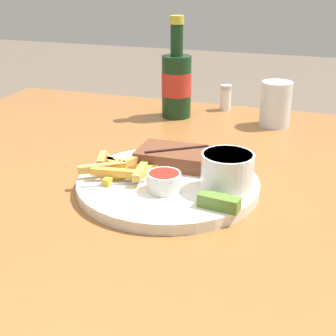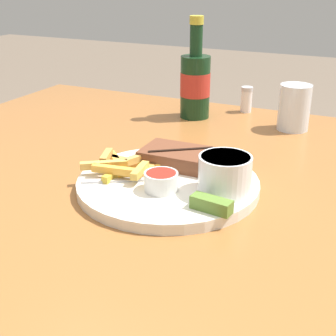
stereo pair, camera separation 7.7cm
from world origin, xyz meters
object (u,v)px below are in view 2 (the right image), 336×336
object	(u,v)px
steak_portion	(181,157)
dinner_plate	(168,184)
dipping_sauce_cup	(161,181)
coleslaw_cup	(225,172)
drinking_glass	(294,107)
fork_utensil	(120,180)
pickle_spear	(211,204)
salt_shaker	(246,99)
beer_bottle	(195,83)

from	to	relation	value
steak_portion	dinner_plate	bearing A→B (deg)	-84.60
dipping_sauce_cup	coleslaw_cup	bearing A→B (deg)	21.55
coleslaw_cup	drinking_glass	xyz separation A→B (m)	(0.02, 0.41, 0.00)
coleslaw_cup	fork_utensil	size ratio (longest dim) A/B	0.68
fork_utensil	drinking_glass	distance (m)	0.49
pickle_spear	drinking_glass	bearing A→B (deg)	87.66
steak_portion	drinking_glass	size ratio (longest dim) A/B	1.34
pickle_spear	salt_shaker	xyz separation A→B (m)	(-0.12, 0.57, 0.00)
dinner_plate	steak_portion	world-z (taller)	steak_portion
drinking_glass	steak_portion	bearing A→B (deg)	-110.76
dinner_plate	salt_shaker	size ratio (longest dim) A/B	4.65
fork_utensil	beer_bottle	bearing A→B (deg)	65.09
pickle_spear	drinking_glass	distance (m)	0.48
dinner_plate	pickle_spear	distance (m)	0.13
beer_bottle	pickle_spear	bearing A→B (deg)	-65.10
fork_utensil	drinking_glass	size ratio (longest dim) A/B	1.17
dinner_plate	pickle_spear	bearing A→B (deg)	-35.11
pickle_spear	salt_shaker	world-z (taller)	salt_shaker
steak_portion	dipping_sauce_cup	size ratio (longest dim) A/B	2.57
coleslaw_cup	salt_shaker	distance (m)	0.52
steak_portion	beer_bottle	xyz separation A→B (m)	(-0.11, 0.34, 0.05)
fork_utensil	beer_bottle	distance (m)	0.45
salt_shaker	dinner_plate	bearing A→B (deg)	-88.35
pickle_spear	beer_bottle	world-z (taller)	beer_bottle
pickle_spear	fork_utensil	size ratio (longest dim) A/B	0.53
dinner_plate	coleslaw_cup	world-z (taller)	coleslaw_cup
steak_portion	dipping_sauce_cup	world-z (taller)	same
dinner_plate	pickle_spear	world-z (taller)	pickle_spear
dinner_plate	steak_portion	distance (m)	0.07
dinner_plate	salt_shaker	xyz separation A→B (m)	(-0.01, 0.50, 0.02)
steak_portion	pickle_spear	xyz separation A→B (m)	(0.11, -0.14, -0.00)
beer_bottle	salt_shaker	xyz separation A→B (m)	(0.10, 0.10, -0.05)
pickle_spear	beer_bottle	distance (m)	0.53
beer_bottle	drinking_glass	size ratio (longest dim) A/B	2.33
dinner_plate	salt_shaker	distance (m)	0.50
fork_utensil	salt_shaker	bearing A→B (deg)	53.12
fork_utensil	salt_shaker	size ratio (longest dim) A/B	1.86
dinner_plate	dipping_sauce_cup	bearing A→B (deg)	-79.20
coleslaw_cup	fork_utensil	xyz separation A→B (m)	(-0.17, -0.04, -0.03)
dinner_plate	pickle_spear	size ratio (longest dim) A/B	4.77
fork_utensil	dinner_plate	bearing A→B (deg)	-0.00
dinner_plate	beer_bottle	xyz separation A→B (m)	(-0.12, 0.40, 0.08)
dinner_plate	coleslaw_cup	xyz separation A→B (m)	(0.10, -0.01, 0.04)
coleslaw_cup	beer_bottle	distance (m)	0.46
pickle_spear	salt_shaker	distance (m)	0.58
pickle_spear	steak_portion	bearing A→B (deg)	128.21
steak_portion	coleslaw_cup	bearing A→B (deg)	-34.46
salt_shaker	fork_utensil	bearing A→B (deg)	-95.69
pickle_spear	fork_utensil	distance (m)	0.17
pickle_spear	drinking_glass	size ratio (longest dim) A/B	0.61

